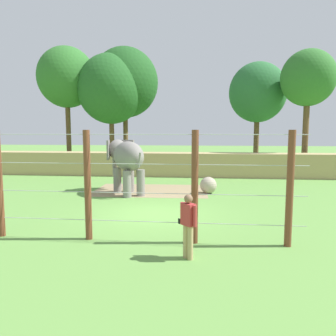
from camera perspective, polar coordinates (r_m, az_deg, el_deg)
name	(u,v)px	position (r m, az deg, el deg)	size (l,w,h in m)	color
ground_plane	(154,214)	(12.85, -2.51, -8.09)	(120.00, 120.00, 0.00)	#609342
dirt_patch	(151,190)	(17.80, -3.06, -3.95)	(6.12, 3.94, 0.01)	#937F5B
embankment_wall	(176,164)	(23.44, 1.45, 0.67)	(36.00, 1.80, 1.68)	tan
elephant	(126,158)	(16.82, -7.39, 1.72)	(2.84, 3.34, 2.79)	gray
enrichment_ball	(208,185)	(16.96, 7.15, -3.04)	(0.87, 0.87, 0.87)	tan
cable_fence	(139,186)	(9.45, -5.18, -3.21)	(9.62, 0.20, 3.29)	brown
zookeeper	(188,223)	(8.29, 3.60, -9.75)	(0.50, 0.47, 1.67)	tan
tree_far_left	(67,78)	(31.73, -17.51, 15.00)	(5.21, 5.21, 10.84)	brown
tree_left_of_centre	(258,93)	(29.22, 15.59, 12.71)	(4.84, 4.84, 9.07)	brown
tree_behind_wall	(125,83)	(31.06, -7.64, 14.71)	(6.13, 6.13, 10.92)	brown
tree_right_of_centre	(111,89)	(30.17, -10.07, 13.58)	(5.94, 5.94, 10.12)	brown
tree_far_right	(308,79)	(26.72, 23.54, 14.27)	(3.95, 3.95, 9.22)	brown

